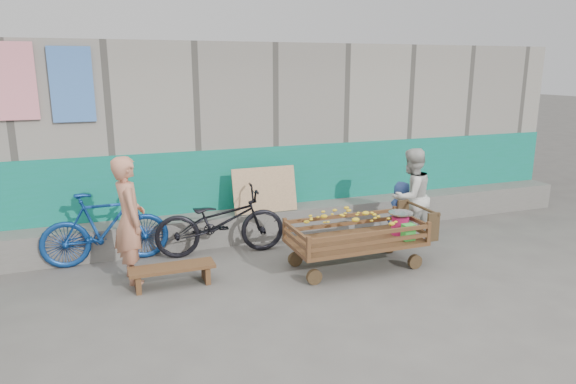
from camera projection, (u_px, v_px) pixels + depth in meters
name	position (u px, v px, depth m)	size (l,w,h in m)	color
ground	(301.00, 301.00, 5.92)	(80.00, 80.00, 0.00)	#524F4A
building_wall	(217.00, 133.00, 9.25)	(12.00, 3.50, 3.00)	gray
banana_cart	(354.00, 228.00, 6.78)	(1.93, 0.88, 0.82)	#513021
bench	(172.00, 271.00, 6.29)	(1.04, 0.31, 0.26)	#513021
vendor_man	(129.00, 220.00, 6.33)	(0.58, 0.38, 1.59)	tan
woman	(411.00, 197.00, 7.70)	(0.71, 0.56, 1.47)	silver
child	(401.00, 210.00, 7.98)	(0.45, 0.29, 0.92)	#304890
bicycle_dark	(220.00, 222.00, 7.31)	(0.64, 1.84, 0.97)	black
bicycle_blue	(105.00, 228.00, 6.96)	(0.47, 1.68, 1.01)	navy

